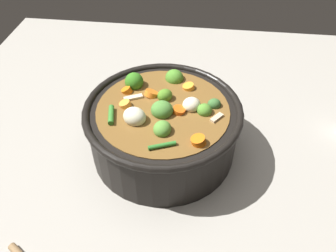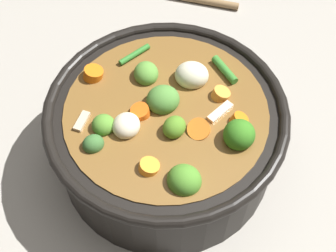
{
  "view_description": "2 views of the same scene",
  "coord_description": "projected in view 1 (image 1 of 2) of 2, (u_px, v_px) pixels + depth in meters",
  "views": [
    {
      "loc": [
        0.07,
        -0.49,
        0.53
      ],
      "look_at": [
        0.01,
        -0.02,
        0.09
      ],
      "focal_mm": 36.44,
      "sensor_mm": 36.0,
      "label": 1
    },
    {
      "loc": [
        0.1,
        0.32,
        0.58
      ],
      "look_at": [
        0.0,
        0.01,
        0.09
      ],
      "focal_mm": 50.04,
      "sensor_mm": 36.0,
      "label": 2
    }
  ],
  "objects": [
    {
      "name": "cooking_pot",
      "position": [
        163.0,
        128.0,
        0.68
      ],
      "size": [
        0.31,
        0.31,
        0.14
      ],
      "color": "black",
      "rests_on": "ground_plane"
    },
    {
      "name": "ground_plane",
      "position": [
        163.0,
        149.0,
        0.73
      ],
      "size": [
        1.1,
        1.1,
        0.0
      ],
      "primitive_type": "plane",
      "color": "#9E998E"
    }
  ]
}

